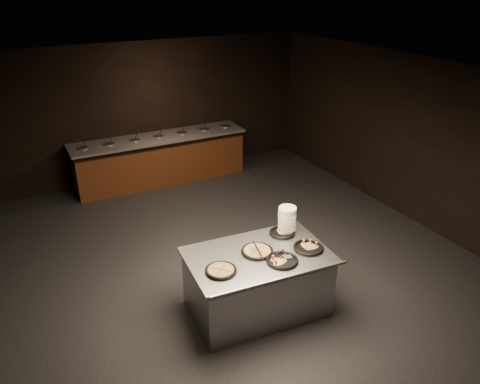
{
  "coord_description": "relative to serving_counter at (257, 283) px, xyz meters",
  "views": [
    {
      "loc": [
        -2.83,
        -5.54,
        4.14
      ],
      "look_at": [
        0.22,
        0.3,
        1.03
      ],
      "focal_mm": 35.0,
      "sensor_mm": 36.0,
      "label": 1
    }
  ],
  "objects": [
    {
      "name": "server_left",
      "position": [
        -0.03,
        0.03,
        0.53
      ],
      "size": [
        0.1,
        0.34,
        0.16
      ],
      "rotation": [
        0.0,
        0.0,
        1.65
      ],
      "color": "#B6B9BD",
      "rests_on": "serving_counter"
    },
    {
      "name": "server_right",
      "position": [
        0.19,
        -0.23,
        0.52
      ],
      "size": [
        0.29,
        0.13,
        0.14
      ],
      "rotation": [
        0.0,
        0.0,
        -0.26
      ],
      "color": "#B6B9BD",
      "rests_on": "serving_counter"
    },
    {
      "name": "serving_counter",
      "position": [
        0.0,
        0.0,
        0.0
      ],
      "size": [
        1.89,
        1.29,
        0.87
      ],
      "rotation": [
        0.0,
        0.0,
        -0.07
      ],
      "color": "#B6B9BD",
      "rests_on": "ground"
    },
    {
      "name": "plate_stack",
      "position": [
        0.65,
        0.34,
        0.63
      ],
      "size": [
        0.25,
        0.25,
        0.36
      ],
      "primitive_type": "cylinder",
      "color": "white",
      "rests_on": "serving_counter"
    },
    {
      "name": "pan_cheese_slices_a",
      "position": [
        0.55,
        0.3,
        0.47
      ],
      "size": [
        0.36,
        0.36,
        0.04
      ],
      "rotation": [
        0.0,
        0.0,
        0.56
      ],
      "color": "black",
      "rests_on": "serving_counter"
    },
    {
      "name": "salad_bar",
      "position": [
        0.28,
        4.71,
        0.02
      ],
      "size": [
        3.7,
        0.83,
        1.18
      ],
      "color": "#5B2A15",
      "rests_on": "ground"
    },
    {
      "name": "pan_cheese_whole",
      "position": [
        0.01,
        0.05,
        0.47
      ],
      "size": [
        0.42,
        0.42,
        0.04
      ],
      "rotation": [
        0.0,
        0.0,
        0.39
      ],
      "color": "black",
      "rests_on": "serving_counter"
    },
    {
      "name": "pan_cheese_slices_b",
      "position": [
        0.19,
        -0.28,
        0.47
      ],
      "size": [
        0.4,
        0.4,
        0.04
      ],
      "rotation": [
        0.0,
        0.0,
        2.63
      ],
      "color": "black",
      "rests_on": "serving_counter"
    },
    {
      "name": "room",
      "position": [
        0.28,
        1.15,
        1.03
      ],
      "size": [
        7.02,
        8.02,
        2.92
      ],
      "color": "black",
      "rests_on": "ground"
    },
    {
      "name": "pan_veggie_slices",
      "position": [
        0.65,
        -0.19,
        0.47
      ],
      "size": [
        0.4,
        0.4,
        0.04
      ],
      "rotation": [
        0.0,
        0.0,
        -0.12
      ],
      "color": "black",
      "rests_on": "serving_counter"
    },
    {
      "name": "pan_veggie_whole",
      "position": [
        -0.59,
        -0.12,
        0.47
      ],
      "size": [
        0.39,
        0.39,
        0.04
      ],
      "rotation": [
        0.0,
        0.0,
        0.71
      ],
      "color": "black",
      "rests_on": "serving_counter"
    }
  ]
}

